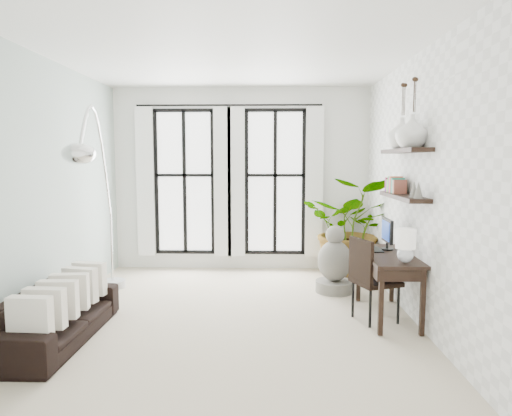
{
  "coord_description": "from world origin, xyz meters",
  "views": [
    {
      "loc": [
        0.48,
        -5.56,
        1.94
      ],
      "look_at": [
        0.32,
        0.3,
        1.32
      ],
      "focal_mm": 32.0,
      "sensor_mm": 36.0,
      "label": 1
    }
  ],
  "objects_px": {
    "sofa": "(56,316)",
    "plant": "(352,228)",
    "desk": "(389,259)",
    "buddha": "(335,264)",
    "desk_chair": "(369,274)",
    "arc_lamp": "(96,153)"
  },
  "relations": [
    {
      "from": "sofa",
      "to": "plant",
      "type": "bearing_deg",
      "value": -52.59
    },
    {
      "from": "desk",
      "to": "buddha",
      "type": "bearing_deg",
      "value": 113.3
    },
    {
      "from": "desk_chair",
      "to": "arc_lamp",
      "type": "xyz_separation_m",
      "value": [
        -3.39,
        0.36,
        1.45
      ]
    },
    {
      "from": "sofa",
      "to": "desk_chair",
      "type": "xyz_separation_m",
      "value": [
        3.49,
        0.69,
        0.3
      ]
    },
    {
      "from": "sofa",
      "to": "desk",
      "type": "xyz_separation_m",
      "value": [
        3.75,
        0.79,
        0.46
      ]
    },
    {
      "from": "plant",
      "to": "buddha",
      "type": "relative_size",
      "value": 1.68
    },
    {
      "from": "sofa",
      "to": "arc_lamp",
      "type": "xyz_separation_m",
      "value": [
        0.1,
        1.05,
        1.75
      ]
    },
    {
      "from": "desk",
      "to": "desk_chair",
      "type": "relative_size",
      "value": 1.33
    },
    {
      "from": "plant",
      "to": "desk_chair",
      "type": "height_order",
      "value": "plant"
    },
    {
      "from": "plant",
      "to": "desk_chair",
      "type": "bearing_deg",
      "value": -94.73
    },
    {
      "from": "sofa",
      "to": "arc_lamp",
      "type": "distance_m",
      "value": 2.04
    },
    {
      "from": "sofa",
      "to": "arc_lamp",
      "type": "bearing_deg",
      "value": -5.07
    },
    {
      "from": "sofa",
      "to": "plant",
      "type": "distance_m",
      "value": 4.62
    },
    {
      "from": "desk_chair",
      "to": "desk",
      "type": "bearing_deg",
      "value": 2.48
    },
    {
      "from": "sofa",
      "to": "buddha",
      "type": "distance_m",
      "value": 3.79
    },
    {
      "from": "plant",
      "to": "arc_lamp",
      "type": "height_order",
      "value": "arc_lamp"
    },
    {
      "from": "plant",
      "to": "buddha",
      "type": "bearing_deg",
      "value": -115.88
    },
    {
      "from": "desk",
      "to": "arc_lamp",
      "type": "distance_m",
      "value": 3.87
    },
    {
      "from": "sofa",
      "to": "desk",
      "type": "height_order",
      "value": "desk"
    },
    {
      "from": "buddha",
      "to": "plant",
      "type": "bearing_deg",
      "value": 64.12
    },
    {
      "from": "sofa",
      "to": "plant",
      "type": "xyz_separation_m",
      "value": [
        3.66,
        2.75,
        0.56
      ]
    },
    {
      "from": "sofa",
      "to": "arc_lamp",
      "type": "relative_size",
      "value": 0.72
    }
  ]
}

